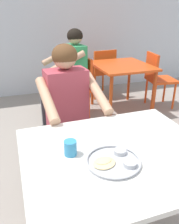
# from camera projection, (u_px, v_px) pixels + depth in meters

# --- Properties ---
(table_foreground) EXTENTS (1.07, 0.90, 0.74)m
(table_foreground) POSITION_uv_depth(u_px,v_px,m) (118.00, 162.00, 1.34)
(table_foreground) COLOR silver
(table_foreground) RESTS_ON ground
(thali_tray) EXTENTS (0.29, 0.29, 0.03)m
(thali_tray) POSITION_uv_depth(u_px,v_px,m) (114.00, 161.00, 1.21)
(thali_tray) COLOR #B7BABF
(thali_tray) RESTS_ON table_foreground
(drinking_cup) EXTENTS (0.07, 0.07, 0.09)m
(drinking_cup) POSITION_uv_depth(u_px,v_px,m) (70.00, 147.00, 1.26)
(drinking_cup) COLOR #338CBF
(drinking_cup) RESTS_ON table_foreground
(chair_foreground) EXTENTS (0.41, 0.42, 0.81)m
(chair_foreground) POSITION_uv_depth(u_px,v_px,m) (64.00, 123.00, 2.20)
(chair_foreground) COLOR #3F3F44
(chair_foreground) RESTS_ON ground
(diner_foreground) EXTENTS (0.52, 0.57, 1.22)m
(diner_foreground) POSITION_uv_depth(u_px,v_px,m) (70.00, 107.00, 1.92)
(diner_foreground) COLOR black
(diner_foreground) RESTS_ON ground
(table_background_red) EXTENTS (0.78, 0.85, 0.72)m
(table_background_red) POSITION_uv_depth(u_px,v_px,m) (122.00, 71.00, 3.38)
(table_background_red) COLOR #E04C19
(table_background_red) RESTS_ON ground
(chair_red_left) EXTENTS (0.48, 0.45, 0.85)m
(chair_red_left) POSITION_uv_depth(u_px,v_px,m) (78.00, 84.00, 3.27)
(chair_red_left) COLOR #EE4A18
(chair_red_left) RESTS_ON ground
(chair_red_right) EXTENTS (0.46, 0.44, 0.85)m
(chair_red_right) POSITION_uv_depth(u_px,v_px,m) (157.00, 76.00, 3.58)
(chair_red_right) COLOR #E14917
(chair_red_right) RESTS_ON ground
(chair_red_far) EXTENTS (0.47, 0.48, 0.83)m
(chair_red_far) POSITION_uv_depth(u_px,v_px,m) (101.00, 69.00, 4.00)
(chair_red_far) COLOR #D35017
(chair_red_far) RESTS_ON ground
(patron_background) EXTENTS (0.58, 0.53, 1.23)m
(patron_background) POSITION_uv_depth(u_px,v_px,m) (69.00, 68.00, 3.10)
(patron_background) COLOR #333333
(patron_background) RESTS_ON ground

